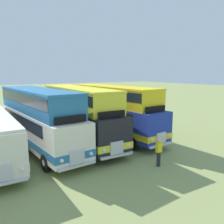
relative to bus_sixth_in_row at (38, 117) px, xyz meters
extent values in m
cube|color=silver|center=(-3.45, -5.87, -1.38)|extent=(0.90, 0.15, 0.80)
cube|color=silver|center=(-3.45, -5.90, -1.88)|extent=(2.30, 0.21, 0.16)
sphere|color=#EAEACC|center=(-2.55, -5.91, -1.38)|extent=(0.22, 0.22, 0.22)
cylinder|color=black|center=(-2.25, -4.25, -1.96)|extent=(0.31, 1.05, 1.04)
cylinder|color=silver|center=(-2.10, -4.26, -1.96)|extent=(0.03, 0.36, 0.36)
cylinder|color=black|center=(-2.05, 2.62, -1.96)|extent=(0.31, 1.05, 1.04)
cylinder|color=silver|center=(-1.90, 2.61, -1.96)|extent=(0.03, 0.36, 0.36)
cube|color=silver|center=(0.01, -0.12, -0.78)|extent=(3.16, 11.48, 2.30)
cube|color=teal|center=(0.01, -0.12, -1.38)|extent=(3.20, 11.52, 0.44)
cube|color=#19232D|center=(-0.02, 0.28, -0.18)|extent=(3.05, 9.08, 0.76)
cube|color=#19232D|center=(0.34, -5.73, -0.13)|extent=(2.20, 0.23, 0.90)
cube|color=silver|center=(0.34, -5.84, -1.38)|extent=(0.91, 0.17, 0.80)
cube|color=silver|center=(0.35, -5.87, -1.88)|extent=(2.30, 0.27, 0.16)
sphere|color=#EAEACC|center=(1.24, -5.79, -1.38)|extent=(0.22, 0.22, 0.22)
sphere|color=#EAEACC|center=(-0.55, -5.90, -1.38)|extent=(0.22, 0.22, 0.22)
cube|color=teal|center=(-0.01, 0.13, 1.12)|extent=(3.01, 10.57, 1.50)
cube|color=teal|center=(-0.01, 0.13, 1.94)|extent=(3.08, 10.68, 0.14)
cube|color=#19232D|center=(-0.01, 0.13, 1.42)|extent=(3.04, 10.47, 0.68)
cube|color=black|center=(0.31, -5.24, 0.62)|extent=(1.90, 0.23, 0.40)
cylinder|color=black|center=(1.39, -4.12, -1.96)|extent=(0.34, 1.05, 1.04)
cylinder|color=silver|center=(1.54, -4.11, -1.96)|extent=(0.04, 0.36, 0.36)
cylinder|color=black|center=(-0.90, -4.26, -1.96)|extent=(0.34, 1.05, 1.04)
cylinder|color=silver|center=(-1.05, -4.27, -1.96)|extent=(0.04, 0.36, 0.36)
cylinder|color=black|center=(0.93, 3.81, -1.96)|extent=(0.34, 1.05, 1.04)
cylinder|color=silver|center=(1.08, 3.82, -1.96)|extent=(0.04, 0.36, 0.36)
cylinder|color=black|center=(-1.37, 3.68, -1.96)|extent=(0.34, 1.05, 1.04)
cylinder|color=silver|center=(-1.52, 3.67, -1.96)|extent=(0.04, 0.36, 0.36)
cube|color=black|center=(3.31, 0.01, -0.78)|extent=(2.97, 11.44, 2.30)
cube|color=yellow|center=(3.31, 0.01, -1.38)|extent=(3.02, 11.48, 0.44)
cube|color=#19232D|center=(3.33, 0.41, -0.18)|extent=(2.90, 9.05, 0.76)
cube|color=#19232D|center=(3.08, -5.60, -0.13)|extent=(2.20, 0.19, 0.90)
cube|color=silver|center=(3.07, -5.71, -1.38)|extent=(0.90, 0.16, 0.80)
cube|color=silver|center=(3.07, -5.74, -1.88)|extent=(2.30, 0.24, 0.16)
sphere|color=#EAEACC|center=(3.97, -5.76, -1.38)|extent=(0.22, 0.22, 0.22)
sphere|color=#EAEACC|center=(2.17, -5.68, -1.38)|extent=(0.22, 0.22, 0.22)
cube|color=yellow|center=(3.32, 0.26, 1.12)|extent=(2.84, 10.54, 1.50)
cube|color=yellow|center=(3.32, 0.26, 1.94)|extent=(2.90, 10.64, 0.14)
cube|color=#19232D|center=(3.32, 0.26, 1.42)|extent=(2.87, 10.44, 0.68)
cube|color=black|center=(3.10, -5.11, 0.62)|extent=(1.90, 0.20, 0.40)
cylinder|color=black|center=(4.29, -4.11, -1.96)|extent=(0.32, 1.05, 1.04)
cylinder|color=silver|center=(4.44, -4.11, -1.96)|extent=(0.04, 0.36, 0.36)
cylinder|color=black|center=(1.99, -4.01, -1.96)|extent=(0.32, 1.05, 1.04)
cylinder|color=silver|center=(1.84, -4.01, -1.96)|extent=(0.04, 0.36, 0.36)
cylinder|color=black|center=(4.62, 3.83, -1.96)|extent=(0.32, 1.05, 1.04)
cylinder|color=silver|center=(4.77, 3.83, -1.96)|extent=(0.04, 0.36, 0.36)
cylinder|color=black|center=(2.33, 3.93, -1.96)|extent=(0.32, 1.05, 1.04)
cylinder|color=silver|center=(2.18, 3.93, -1.96)|extent=(0.04, 0.36, 0.36)
cube|color=#1E339E|center=(6.62, -0.08, -0.78)|extent=(3.12, 11.11, 2.30)
cube|color=yellow|center=(6.62, -0.08, -1.38)|extent=(3.16, 11.15, 0.44)
cube|color=#19232D|center=(6.60, 0.32, -0.18)|extent=(3.01, 8.71, 0.76)
cube|color=#19232D|center=(6.93, -5.50, -0.13)|extent=(2.20, 0.22, 0.90)
cube|color=silver|center=(6.93, -5.61, -1.38)|extent=(0.91, 0.17, 0.80)
cube|color=silver|center=(6.93, -5.64, -1.88)|extent=(2.30, 0.27, 0.16)
sphere|color=#EAEACC|center=(7.83, -5.57, -1.38)|extent=(0.22, 0.22, 0.22)
sphere|color=#EAEACC|center=(6.04, -5.67, -1.38)|extent=(0.22, 0.22, 0.22)
cube|color=yellow|center=(6.61, 0.17, 1.12)|extent=(2.97, 10.20, 1.50)
cube|color=yellow|center=(6.61, 0.17, 1.94)|extent=(3.03, 10.31, 0.14)
cube|color=#19232D|center=(6.61, 0.17, 1.42)|extent=(3.00, 10.11, 0.68)
cube|color=black|center=(6.90, -5.01, 0.62)|extent=(1.90, 0.23, 0.40)
cylinder|color=black|center=(7.99, -3.90, -1.96)|extent=(0.34, 1.05, 1.04)
cylinder|color=silver|center=(8.14, -3.89, -1.96)|extent=(0.04, 0.36, 0.36)
cylinder|color=black|center=(5.69, -4.03, -1.96)|extent=(0.34, 1.05, 1.04)
cylinder|color=silver|center=(5.54, -4.04, -1.96)|extent=(0.04, 0.36, 0.36)
cylinder|color=black|center=(7.56, 3.67, -1.96)|extent=(0.34, 1.05, 1.04)
cylinder|color=silver|center=(7.71, 3.68, -1.96)|extent=(0.04, 0.36, 0.36)
cylinder|color=black|center=(5.26, 3.54, -1.96)|extent=(0.34, 1.05, 1.04)
cylinder|color=silver|center=(5.11, 3.54, -1.96)|extent=(0.04, 0.36, 0.36)
cylinder|color=#23232D|center=(5.10, -7.28, -2.03)|extent=(0.24, 0.24, 0.90)
cube|color=yellow|center=(5.10, -7.28, -1.28)|extent=(0.36, 0.22, 0.60)
sphere|color=beige|center=(5.10, -7.28, -0.86)|extent=(0.22, 0.22, 0.22)
cylinder|color=#8C704C|center=(-0.09, 12.14, -1.95)|extent=(0.08, 0.08, 1.05)
cylinder|color=#8C704C|center=(9.62, 12.14, -1.95)|extent=(0.08, 0.08, 1.05)
camera|label=1|loc=(-4.78, -17.15, 3.19)|focal=37.73mm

